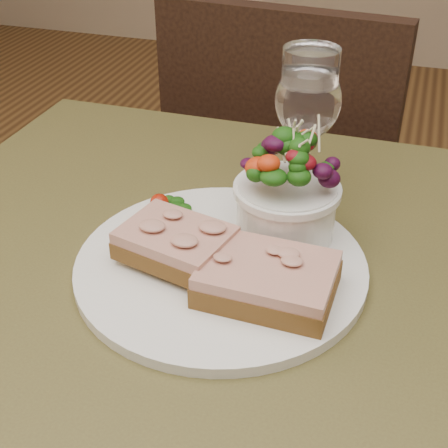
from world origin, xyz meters
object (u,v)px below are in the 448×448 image
(cafe_table, at_px, (215,362))
(ramekin, at_px, (155,234))
(sandwich_front, at_px, (268,279))
(salad_bowl, at_px, (287,187))
(wine_glass, at_px, (308,105))
(sandwich_back, at_px, (176,243))
(chair_far, at_px, (291,260))
(dinner_plate, at_px, (221,265))

(cafe_table, distance_m, ramekin, 0.16)
(sandwich_front, bearing_deg, ramekin, 167.33)
(salad_bowl, height_order, wine_glass, wine_glass)
(wine_glass, bearing_deg, sandwich_back, -116.86)
(chair_far, relative_size, ramekin, 13.77)
(chair_far, xyz_separation_m, sandwich_front, (0.10, -0.68, 0.49))
(chair_far, relative_size, salad_bowl, 7.09)
(ramekin, bearing_deg, cafe_table, -22.94)
(wine_glass, bearing_deg, sandwich_front, -87.57)
(chair_far, distance_m, dinner_plate, 0.79)
(chair_far, relative_size, wine_glass, 5.14)
(cafe_table, height_order, chair_far, chair_far)
(cafe_table, relative_size, sandwich_back, 6.43)
(sandwich_front, bearing_deg, chair_far, 100.17)
(dinner_plate, relative_size, wine_glass, 1.74)
(dinner_plate, distance_m, ramekin, 0.08)
(sandwich_front, relative_size, sandwich_back, 1.05)
(sandwich_back, xyz_separation_m, wine_glass, (0.09, 0.18, 0.09))
(dinner_plate, bearing_deg, sandwich_back, -161.82)
(chair_far, distance_m, sandwich_back, 0.82)
(cafe_table, distance_m, dinner_plate, 0.11)
(sandwich_front, relative_size, wine_glass, 0.74)
(sandwich_back, bearing_deg, ramekin, 169.65)
(chair_far, height_order, dinner_plate, chair_far)
(cafe_table, distance_m, sandwich_front, 0.14)
(dinner_plate, distance_m, sandwich_front, 0.07)
(ramekin, height_order, salad_bowl, salad_bowl)
(cafe_table, relative_size, sandwich_front, 6.14)
(cafe_table, bearing_deg, dinner_plate, 96.30)
(chair_far, bearing_deg, wine_glass, 106.44)
(sandwich_front, distance_m, wine_glass, 0.23)
(cafe_table, xyz_separation_m, dinner_plate, (-0.00, 0.03, 0.11))
(sandwich_back, distance_m, wine_glass, 0.22)
(chair_far, distance_m, salad_bowl, 0.79)
(sandwich_back, height_order, ramekin, sandwich_back)
(sandwich_front, bearing_deg, dinner_plate, 150.42)
(sandwich_back, xyz_separation_m, ramekin, (-0.03, 0.01, -0.00))
(dinner_plate, distance_m, wine_glass, 0.21)
(sandwich_front, bearing_deg, cafe_table, 179.91)
(chair_far, xyz_separation_m, sandwich_back, (-0.00, -0.66, 0.49))
(cafe_table, xyz_separation_m, ramekin, (-0.08, 0.03, 0.13))
(sandwich_front, height_order, sandwich_back, sandwich_back)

